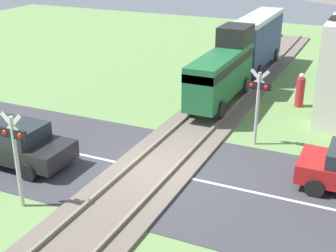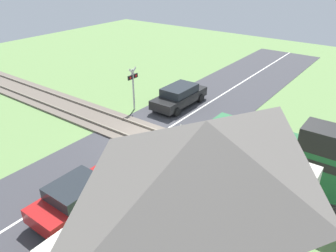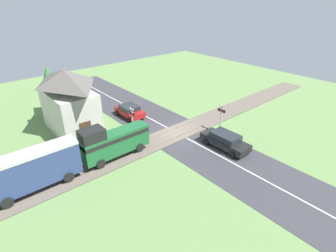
{
  "view_description": "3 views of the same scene",
  "coord_description": "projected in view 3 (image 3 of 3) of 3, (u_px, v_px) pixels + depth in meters",
  "views": [
    {
      "loc": [
        6.31,
        -12.57,
        7.48
      ],
      "look_at": [
        0.0,
        1.19,
        1.2
      ],
      "focal_mm": 50.0,
      "sensor_mm": 36.0,
      "label": 1
    },
    {
      "loc": [
        12.52,
        10.48,
        9.16
      ],
      "look_at": [
        0.0,
        1.19,
        1.2
      ],
      "focal_mm": 35.0,
      "sensor_mm": 36.0,
      "label": 2
    },
    {
      "loc": [
        -17.08,
        15.82,
        12.65
      ],
      "look_at": [
        0.0,
        1.19,
        1.2
      ],
      "focal_mm": 28.0,
      "sensor_mm": 36.0,
      "label": 3
    }
  ],
  "objects": [
    {
      "name": "station_building",
      "position": [
        69.0,
        102.0,
        25.65
      ],
      "size": [
        6.77,
        4.04,
        6.31
      ],
      "color": "beige",
      "rests_on": "ground_plane"
    },
    {
      "name": "tree_by_station",
      "position": [
        50.0,
        82.0,
        29.22
      ],
      "size": [
        2.92,
        2.92,
        5.58
      ],
      "color": "brown",
      "rests_on": "ground_plane"
    },
    {
      "name": "crossing_signal_west_approach",
      "position": [
        221.0,
        114.0,
        25.95
      ],
      "size": [
        0.9,
        0.18,
        2.94
      ],
      "color": "#B7B7B7",
      "rests_on": "ground_plane"
    },
    {
      "name": "car_far_side",
      "position": [
        130.0,
        111.0,
        29.64
      ],
      "size": [
        3.73,
        1.97,
        1.39
      ],
      "color": "#A81919",
      "rests_on": "ground_plane"
    },
    {
      "name": "pedestrian_by_station",
      "position": [
        82.0,
        142.0,
        23.44
      ],
      "size": [
        0.39,
        0.39,
        1.59
      ],
      "color": "#B2282D",
      "rests_on": "ground_plane"
    },
    {
      "name": "car_near_crossing",
      "position": [
        225.0,
        140.0,
        23.66
      ],
      "size": [
        4.59,
        1.91,
        1.44
      ],
      "color": "black",
      "rests_on": "ground_plane"
    },
    {
      "name": "track_bed",
      "position": [
        177.0,
        132.0,
        26.44
      ],
      "size": [
        2.8,
        48.0,
        0.24
      ],
      "color": "#665B51",
      "rests_on": "ground_plane"
    },
    {
      "name": "ground_plane",
      "position": [
        177.0,
        133.0,
        26.47
      ],
      "size": [
        60.0,
        60.0,
        0.0
      ],
      "primitive_type": "plane",
      "color": "#66894C"
    },
    {
      "name": "crossing_signal_east_approach",
      "position": [
        132.0,
        118.0,
        25.26
      ],
      "size": [
        0.9,
        0.18,
        2.94
      ],
      "color": "#B7B7B7",
      "rests_on": "ground_plane"
    },
    {
      "name": "train",
      "position": [
        75.0,
        154.0,
        19.59
      ],
      "size": [
        1.58,
        12.55,
        3.18
      ],
      "color": "#1E6033",
      "rests_on": "track_bed"
    },
    {
      "name": "road_surface",
      "position": [
        177.0,
        133.0,
        26.46
      ],
      "size": [
        48.0,
        6.4,
        0.02
      ],
      "color": "#38383D",
      "rests_on": "ground_plane"
    }
  ]
}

